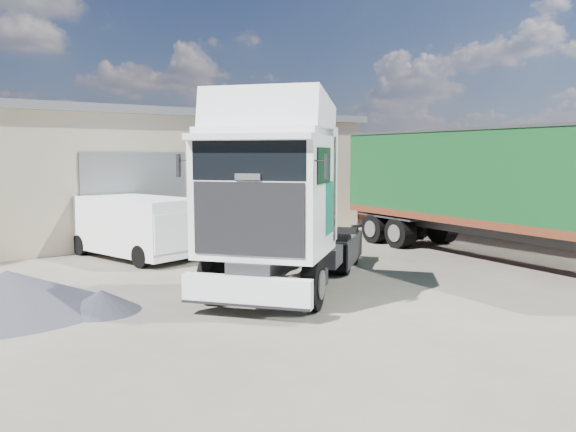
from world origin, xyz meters
TOP-DOWN VIEW (x-y plane):
  - ground at (0.00, 0.00)m, footprint 120.00×120.00m
  - brick_boundary_wall at (11.50, 6.00)m, footprint 0.35×26.00m
  - tractor_unit at (-1.34, 1.43)m, footprint 7.48×6.94m
  - box_trailer at (7.12, 0.87)m, footprint 3.74×13.33m
  - panel_van at (-2.65, 8.17)m, footprint 3.38×5.46m
  - gravel_heap at (-7.43, 3.25)m, footprint 5.52×4.75m

SIDE VIEW (x-z plane):
  - ground at x=0.00m, z-range 0.00..0.00m
  - gravel_heap at x=-7.43m, z-range -0.04..0.95m
  - panel_van at x=-2.65m, z-range 0.04..2.12m
  - brick_boundary_wall at x=11.50m, z-range 0.00..2.50m
  - tractor_unit at x=-1.34m, z-range -0.40..4.65m
  - box_trailer at x=7.12m, z-range 0.48..4.86m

